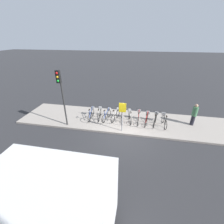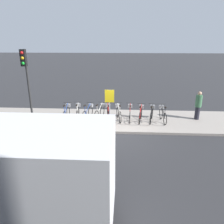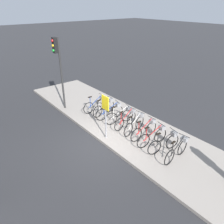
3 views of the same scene
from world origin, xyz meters
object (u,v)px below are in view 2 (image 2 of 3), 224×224
(sign_post, at_px, (110,103))
(parked_bicycle_0, at_px, (67,112))
(parked_bicycle_6, at_px, (130,112))
(parked_bicycle_1, at_px, (78,111))
(parked_bicycle_7, at_px, (141,113))
(parked_bicycle_5, at_px, (119,112))
(traffic_light, at_px, (26,73))
(parked_bicycle_2, at_px, (88,112))
(pedestrian, at_px, (198,105))
(parked_bicycle_9, at_px, (163,114))
(parked_bicycle_8, at_px, (152,113))
(truck, at_px, (13,180))
(parked_bicycle_3, at_px, (100,112))
(parked_bicycle_4, at_px, (108,112))

(sign_post, bearing_deg, parked_bicycle_0, 153.01)
(parked_bicycle_0, xyz_separation_m, parked_bicycle_6, (3.50, 0.12, 0.00))
(parked_bicycle_1, xyz_separation_m, parked_bicycle_7, (3.47, -0.10, 0.00))
(parked_bicycle_0, bearing_deg, parked_bicycle_7, 0.24)
(parked_bicycle_5, xyz_separation_m, traffic_light, (-4.29, -1.43, 2.31))
(parked_bicycle_2, relative_size, parked_bicycle_6, 0.98)
(parked_bicycle_1, distance_m, sign_post, 2.50)
(parked_bicycle_2, distance_m, pedestrian, 6.06)
(parked_bicycle_9, bearing_deg, parked_bicycle_8, 178.29)
(parked_bicycle_8, bearing_deg, truck, -117.22)
(parked_bicycle_9, distance_m, sign_post, 3.20)
(sign_post, bearing_deg, parked_bicycle_6, 53.27)
(traffic_light, bearing_deg, sign_post, 0.68)
(parked_bicycle_5, bearing_deg, parked_bicycle_2, -177.80)
(parked_bicycle_5, height_order, parked_bicycle_9, same)
(parked_bicycle_1, relative_size, parked_bicycle_9, 1.00)
(parked_bicycle_8, xyz_separation_m, pedestrian, (2.55, 0.39, 0.40))
(parked_bicycle_1, distance_m, traffic_light, 3.39)
(parked_bicycle_5, bearing_deg, parked_bicycle_8, -3.21)
(pedestrian, bearing_deg, parked_bicycle_6, -175.43)
(parked_bicycle_3, bearing_deg, traffic_light, -155.66)
(parked_bicycle_1, bearing_deg, sign_post, -36.43)
(parked_bicycle_5, height_order, parked_bicycle_7, same)
(traffic_light, bearing_deg, parked_bicycle_8, 12.34)
(parked_bicycle_0, xyz_separation_m, parked_bicycle_5, (2.87, 0.13, 0.00))
(parked_bicycle_9, bearing_deg, parked_bicycle_3, 177.34)
(parked_bicycle_3, xyz_separation_m, parked_bicycle_9, (3.42, -0.16, 0.00))
(parked_bicycle_3, bearing_deg, parked_bicycle_7, -3.92)
(truck, height_order, pedestrian, truck)
(parked_bicycle_9, bearing_deg, traffic_light, -168.86)
(parked_bicycle_0, distance_m, parked_bicycle_2, 1.19)
(parked_bicycle_0, bearing_deg, parked_bicycle_6, 2.02)
(parked_bicycle_1, height_order, traffic_light, traffic_light)
(parked_bicycle_3, xyz_separation_m, parked_bicycle_4, (0.45, -0.04, 0.00))
(parked_bicycle_2, height_order, pedestrian, pedestrian)
(sign_post, bearing_deg, parked_bicycle_2, 134.12)
(parked_bicycle_6, bearing_deg, traffic_light, -163.83)
(parked_bicycle_5, xyz_separation_m, sign_post, (-0.40, -1.39, 0.94))
(parked_bicycle_3, distance_m, traffic_light, 4.26)
(parked_bicycle_6, bearing_deg, parked_bicycle_2, -178.58)
(parked_bicycle_5, xyz_separation_m, parked_bicycle_6, (0.63, -0.01, 0.00))
(pedestrian, relative_size, traffic_light, 0.41)
(pedestrian, height_order, sign_post, sign_post)
(parked_bicycle_0, height_order, parked_bicycle_1, same)
(parked_bicycle_0, relative_size, sign_post, 0.76)
(parked_bicycle_3, bearing_deg, parked_bicycle_6, -1.64)
(parked_bicycle_1, height_order, parked_bicycle_8, same)
(parked_bicycle_8, relative_size, sign_post, 0.75)
(parked_bicycle_9, bearing_deg, pedestrian, 11.75)
(parked_bicycle_0, relative_size, parked_bicycle_2, 1.02)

